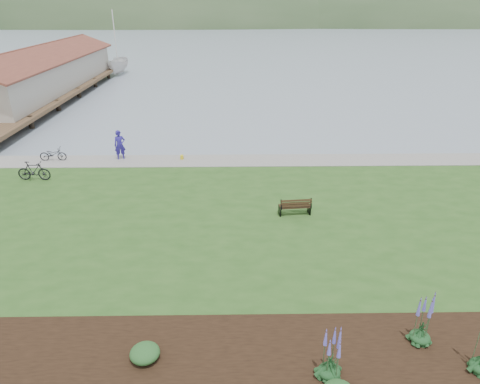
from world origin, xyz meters
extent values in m
plane|color=gray|center=(0.00, 0.00, 0.00)|extent=(600.00, 600.00, 0.00)
cube|color=#264E1B|center=(0.00, -2.00, 0.20)|extent=(34.00, 20.00, 0.40)
cube|color=gray|center=(0.00, 6.90, 0.42)|extent=(34.00, 2.20, 0.03)
cube|color=black|center=(3.00, -9.80, 0.42)|extent=(24.00, 4.40, 0.04)
cube|color=#4C3826|center=(-20.00, 26.00, 0.85)|extent=(8.00, 36.00, 0.30)
cube|color=#B2ADA3|center=(-20.00, 28.00, 2.50)|extent=(6.40, 28.00, 3.00)
cube|color=black|center=(3.01, -0.46, 0.81)|extent=(1.51, 0.65, 0.05)
cube|color=black|center=(3.04, -0.73, 1.09)|extent=(1.47, 0.28, 0.46)
cube|color=black|center=(2.30, -0.53, 0.60)|extent=(0.10, 0.51, 0.40)
cube|color=black|center=(3.72, -0.39, 0.60)|extent=(0.10, 0.51, 0.40)
imported|color=navy|center=(-7.05, 7.30, 1.51)|extent=(0.95, 0.80, 2.21)
imported|color=black|center=(-11.25, 7.09, 0.84)|extent=(0.61, 1.68, 0.87)
imported|color=black|center=(-11.10, 3.92, 0.96)|extent=(0.63, 1.88, 1.12)
imported|color=silver|center=(-15.89, 43.28, 0.00)|extent=(10.62, 10.80, 26.85)
cube|color=gold|center=(-3.17, 7.20, 0.54)|extent=(0.18, 0.27, 0.28)
ellipsoid|color=#153B1C|center=(2.67, -10.11, 0.59)|extent=(0.62, 0.62, 0.31)
cone|color=#534CB2|center=(2.67, -10.11, 1.47)|extent=(0.40, 0.40, 1.45)
ellipsoid|color=#153B1C|center=(5.64, -8.87, 0.59)|extent=(0.62, 0.62, 0.31)
cone|color=#534CB2|center=(5.64, -8.87, 1.56)|extent=(0.36, 0.36, 1.63)
ellipsoid|color=#1E4C21|center=(-2.42, -9.43, 0.65)|extent=(0.86, 0.86, 0.43)
camera|label=1|loc=(0.12, -18.57, 9.80)|focal=32.00mm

